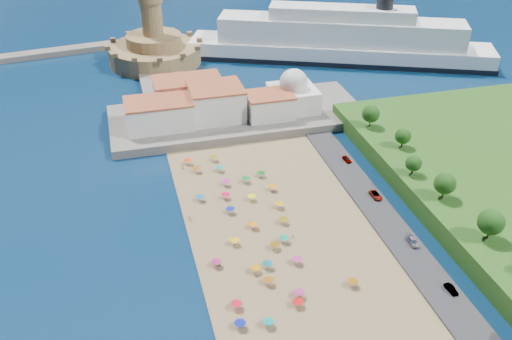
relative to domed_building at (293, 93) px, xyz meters
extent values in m
plane|color=#071938|center=(-30.00, -71.00, -8.97)|extent=(700.00, 700.00, 0.00)
cube|color=#59544C|center=(-20.00, 2.00, -7.47)|extent=(90.00, 36.00, 3.00)
cube|color=#59544C|center=(-42.00, 37.00, -7.77)|extent=(18.00, 70.00, 2.40)
cube|color=silver|center=(-48.00, -2.00, -1.47)|extent=(22.00, 14.00, 9.00)
cube|color=silver|center=(-28.00, 0.00, -0.47)|extent=(18.00, 16.00, 11.00)
cube|color=silver|center=(-10.00, -4.00, -1.97)|extent=(16.00, 12.00, 8.00)
cube|color=silver|center=(-36.00, 12.00, -0.97)|extent=(24.00, 14.00, 10.00)
cube|color=silver|center=(0.00, 0.00, -1.97)|extent=(16.00, 16.00, 8.00)
sphere|color=silver|center=(0.00, 0.00, 4.03)|extent=(10.00, 10.00, 10.00)
cylinder|color=silver|center=(0.00, 0.00, 7.83)|extent=(1.20, 1.20, 1.60)
cylinder|color=#99754C|center=(-42.00, 67.00, -4.97)|extent=(40.00, 40.00, 8.00)
cylinder|color=#99754C|center=(-42.00, 67.00, 1.53)|extent=(24.00, 24.00, 5.00)
cylinder|color=#99754C|center=(-42.00, 67.00, 11.03)|extent=(9.00, 9.00, 14.00)
cube|color=black|center=(37.84, 49.64, -7.89)|extent=(131.66, 70.83, 2.16)
cube|color=white|center=(37.84, 49.64, -4.97)|extent=(130.58, 70.07, 8.01)
cube|color=white|center=(37.84, 49.64, 4.38)|extent=(104.60, 56.38, 10.68)
cube|color=white|center=(37.84, 49.64, 12.39)|extent=(62.23, 35.76, 5.34)
cylinder|color=black|center=(54.23, 42.70, 17.73)|extent=(7.12, 7.12, 5.34)
cylinder|color=gray|center=(-33.03, -83.67, -7.72)|extent=(0.07, 0.07, 2.00)
cone|color=#9C540E|center=(-33.03, -83.67, -6.82)|extent=(2.50, 2.50, 0.60)
cylinder|color=gray|center=(-21.16, -46.07, -7.72)|extent=(0.07, 0.07, 2.00)
cone|color=orange|center=(-21.16, -46.07, -6.82)|extent=(2.50, 2.50, 0.60)
cylinder|color=gray|center=(-31.75, -78.15, -7.72)|extent=(0.07, 0.07, 2.00)
cone|color=#0D6178|center=(-31.75, -78.15, -6.82)|extent=(2.50, 2.50, 0.60)
cylinder|color=gray|center=(-24.48, -78.39, -7.72)|extent=(0.07, 0.07, 2.00)
cone|color=#C1298E|center=(-24.48, -78.39, -6.82)|extent=(2.50, 2.50, 0.60)
cylinder|color=gray|center=(-36.61, -95.94, -7.72)|extent=(0.07, 0.07, 2.00)
cone|color=#0E8785|center=(-36.61, -95.94, -6.82)|extent=(2.50, 2.50, 0.60)
cylinder|color=gray|center=(-37.27, -67.50, -7.72)|extent=(0.07, 0.07, 2.00)
cone|color=#FFAD0D|center=(-37.27, -67.50, -6.82)|extent=(2.50, 2.50, 0.60)
cylinder|color=gray|center=(-22.29, -38.11, -7.72)|extent=(0.07, 0.07, 2.00)
cone|color=#136C1E|center=(-22.29, -38.11, -6.82)|extent=(2.50, 2.50, 0.60)
cylinder|color=gray|center=(-35.08, -46.76, -7.72)|extent=(0.07, 0.07, 2.00)
cone|color=#D9114D|center=(-35.08, -46.76, -6.82)|extent=(2.50, 2.50, 0.60)
cylinder|color=gray|center=(-43.33, -74.34, -7.72)|extent=(0.07, 0.07, 2.00)
cone|color=#A1225D|center=(-43.33, -74.34, -6.82)|extent=(2.50, 2.50, 0.60)
cylinder|color=gray|center=(-41.89, -89.15, -7.72)|extent=(0.07, 0.07, 2.00)
cone|color=red|center=(-41.89, -89.15, -6.82)|extent=(2.50, 2.50, 0.60)
cylinder|color=gray|center=(-35.39, -53.90, -7.72)|extent=(0.07, 0.07, 2.00)
cone|color=#0D21AA|center=(-35.39, -53.90, -6.82)|extent=(2.50, 2.50, 0.60)
cylinder|color=gray|center=(-34.89, -78.91, -7.72)|extent=(0.07, 0.07, 2.00)
cone|color=orange|center=(-34.89, -78.91, -6.82)|extent=(2.50, 2.50, 0.60)
cylinder|color=gray|center=(-40.39, -30.43, -7.72)|extent=(0.07, 0.07, 2.00)
cone|color=#93580D|center=(-40.39, -30.43, -6.82)|extent=(2.50, 2.50, 0.60)
cylinder|color=gray|center=(-42.23, -24.87, -7.72)|extent=(0.07, 0.07, 2.00)
cone|color=#FC3D0B|center=(-42.23, -24.87, -6.82)|extent=(2.50, 2.50, 0.60)
cylinder|color=gray|center=(-28.00, -71.69, -7.72)|extent=(0.07, 0.07, 2.00)
cone|color=#81530B|center=(-28.00, -71.69, -6.82)|extent=(2.50, 2.50, 0.60)
cylinder|color=gray|center=(-14.59, -89.16, -7.72)|extent=(0.07, 0.07, 2.00)
cone|color=#97580D|center=(-14.59, -89.16, -6.82)|extent=(2.50, 2.50, 0.60)
cylinder|color=gray|center=(-22.79, -62.14, -7.72)|extent=(0.07, 0.07, 2.00)
cone|color=#8C6A0C|center=(-22.79, -62.14, -6.82)|extent=(2.50, 2.50, 0.60)
cylinder|color=gray|center=(-24.94, -69.75, -7.72)|extent=(0.07, 0.07, 2.00)
cone|color=#0F8C70|center=(-24.94, -69.75, -6.82)|extent=(2.50, 2.50, 0.60)
cylinder|color=gray|center=(-21.76, -54.92, -7.72)|extent=(0.07, 0.07, 2.00)
cone|color=orange|center=(-21.76, -54.92, -6.82)|extent=(2.50, 2.50, 0.60)
cylinder|color=gray|center=(-27.46, -39.78, -7.72)|extent=(0.07, 0.07, 2.00)
cone|color=#14702E|center=(-27.46, -39.78, -6.82)|extent=(2.50, 2.50, 0.60)
cylinder|color=gray|center=(-31.05, -62.18, -7.72)|extent=(0.07, 0.07, 2.00)
cone|color=orange|center=(-31.05, -62.18, -6.82)|extent=(2.50, 2.50, 0.60)
cylinder|color=gray|center=(-28.16, -49.46, -7.72)|extent=(0.07, 0.07, 2.00)
cone|color=#FFED0D|center=(-28.16, -49.46, -6.82)|extent=(2.50, 2.50, 0.60)
cylinder|color=gray|center=(-28.79, -92.01, -7.72)|extent=(0.07, 0.07, 2.00)
cone|color=red|center=(-28.79, -92.01, -6.82)|extent=(2.50, 2.50, 0.60)
cylinder|color=gray|center=(-42.16, -45.95, -7.72)|extent=(0.07, 0.07, 2.00)
cone|color=#11679D|center=(-42.16, -45.95, -6.82)|extent=(2.50, 2.50, 0.60)
cylinder|color=gray|center=(-42.46, -94.82, -7.72)|extent=(0.07, 0.07, 2.00)
cone|color=#0C19A0|center=(-42.46, -94.82, -6.82)|extent=(2.50, 2.50, 0.60)
cylinder|color=gray|center=(-33.69, -31.69, -7.72)|extent=(0.07, 0.07, 2.00)
cone|color=#0E8680|center=(-33.69, -31.69, -6.82)|extent=(2.50, 2.50, 0.60)
cylinder|color=gray|center=(-33.53, -39.97, -7.72)|extent=(0.07, 0.07, 2.00)
cone|color=#BB289D|center=(-33.53, -39.97, -6.82)|extent=(2.50, 2.50, 0.60)
cylinder|color=gray|center=(-27.60, -89.35, -7.72)|extent=(0.07, 0.07, 2.00)
cone|color=#B02576|center=(-27.60, -89.35, -6.82)|extent=(2.50, 2.50, 0.60)
cylinder|color=gray|center=(-34.12, -25.00, -7.72)|extent=(0.07, 0.07, 2.00)
cone|color=#8E750C|center=(-34.12, -25.00, -6.82)|extent=(2.50, 2.50, 0.60)
imported|color=tan|center=(-21.64, -36.62, -7.92)|extent=(0.67, 1.08, 1.62)
imported|color=tan|center=(-42.59, -74.71, -7.87)|extent=(1.04, 1.05, 1.71)
imported|color=tan|center=(-22.33, -68.91, -7.84)|extent=(0.76, 0.65, 1.77)
imported|color=tan|center=(-44.23, -27.23, -7.78)|extent=(0.88, 1.20, 1.89)
imported|color=tan|center=(-26.87, -89.03, -7.84)|extent=(0.94, 0.69, 1.76)
imported|color=tan|center=(-46.48, -54.23, -7.83)|extent=(0.77, 1.22, 1.80)
imported|color=gray|center=(6.00, -79.06, -7.56)|extent=(2.20, 5.00, 1.43)
imported|color=gray|center=(6.00, -96.79, -7.63)|extent=(1.69, 4.04, 1.30)
imported|color=gray|center=(6.00, -57.37, -7.58)|extent=(2.48, 5.06, 1.38)
imported|color=gray|center=(6.00, -36.48, -7.61)|extent=(2.01, 4.08, 1.34)
cylinder|color=#382314|center=(20.13, -87.76, -1.21)|extent=(0.50, 0.50, 3.53)
sphere|color=#14380F|center=(20.13, -87.76, 1.97)|extent=(6.35, 6.35, 6.35)
cylinder|color=#382314|center=(19.00, -69.36, -1.36)|extent=(0.50, 0.50, 3.23)
sphere|color=#14380F|center=(19.00, -69.36, 1.54)|extent=(5.81, 5.81, 5.81)
cylinder|color=#382314|center=(17.02, -56.41, -1.68)|extent=(0.50, 0.50, 2.58)
sphere|color=#14380F|center=(17.02, -56.41, 0.64)|extent=(4.65, 4.65, 4.65)
cylinder|color=#382314|center=(21.66, -41.16, -1.61)|extent=(0.50, 0.50, 2.73)
sphere|color=#14380F|center=(21.66, -41.16, 0.85)|extent=(4.92, 4.92, 4.92)
cylinder|color=#382314|center=(18.12, -25.57, -1.36)|extent=(0.50, 0.50, 3.22)
sphere|color=#14380F|center=(18.12, -25.57, 1.54)|extent=(5.80, 5.80, 5.80)
camera|label=1|loc=(-61.17, -177.97, 81.87)|focal=40.00mm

